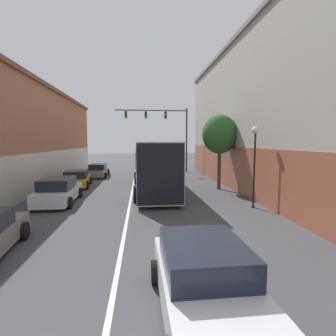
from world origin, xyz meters
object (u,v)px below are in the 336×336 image
object	(u,v)px
bus	(154,163)
traffic_signal_gantry	(164,125)
parked_car_left_near	(77,179)
hatchback_foreground	(206,282)
parked_car_left_mid	(98,170)
street_lamp	(255,155)
street_tree_near	(220,135)
parked_car_left_distant	(58,191)

from	to	relation	value
bus	traffic_signal_gantry	size ratio (longest dim) A/B	1.36
parked_car_left_near	hatchback_foreground	bearing A→B (deg)	-163.82
parked_car_left_mid	parked_car_left_near	bearing A→B (deg)	172.54
hatchback_foreground	parked_car_left_near	xyz separation A→B (m)	(-6.44, 16.13, -0.06)
parked_car_left_mid	traffic_signal_gantry	bearing A→B (deg)	-65.72
parked_car_left_near	bus	bearing A→B (deg)	-116.27
parked_car_left_near	street_lamp	bearing A→B (deg)	-130.30
hatchback_foreground	parked_car_left_mid	world-z (taller)	hatchback_foreground
hatchback_foreground	bus	bearing A→B (deg)	0.98
bus	parked_car_left_mid	distance (m)	9.93
street_lamp	street_tree_near	xyz separation A→B (m)	(-0.22, 5.67, 1.22)
parked_car_left_near	parked_car_left_mid	world-z (taller)	parked_car_left_mid
parked_car_left_mid	street_lamp	distance (m)	17.43
hatchback_foreground	parked_car_left_near	distance (m)	17.37
street_tree_near	street_lamp	bearing A→B (deg)	-87.82
parked_car_left_near	traffic_signal_gantry	bearing A→B (deg)	-45.49
parked_car_left_near	parked_car_left_mid	size ratio (longest dim) A/B	0.90
hatchback_foreground	street_lamp	size ratio (longest dim) A/B	0.99
street_lamp	street_tree_near	bearing A→B (deg)	92.18
hatchback_foreground	traffic_signal_gantry	world-z (taller)	traffic_signal_gantry
street_lamp	street_tree_near	size ratio (longest dim) A/B	0.79
parked_car_left_mid	traffic_signal_gantry	distance (m)	9.23
bus	parked_car_left_near	size ratio (longest dim) A/B	2.76
traffic_signal_gantry	street_tree_near	bearing A→B (deg)	-74.57
traffic_signal_gantry	street_tree_near	world-z (taller)	traffic_signal_gantry
parked_car_left_distant	street_lamp	distance (m)	11.31
parked_car_left_near	street_lamp	distance (m)	13.78
parked_car_left_near	parked_car_left_distant	distance (m)	5.58
parked_car_left_mid	bus	bearing A→B (deg)	-148.17
parked_car_left_mid	street_tree_near	xyz separation A→B (m)	(10.25, -8.09, 3.46)
street_lamp	parked_car_left_near	bearing A→B (deg)	145.28
parked_car_left_near	traffic_signal_gantry	xyz separation A→B (m)	(7.81, 9.34, 4.88)
parked_car_left_mid	street_tree_near	world-z (taller)	street_tree_near
bus	street_tree_near	bearing A→B (deg)	-88.87
street_tree_near	hatchback_foreground	bearing A→B (deg)	-107.81
traffic_signal_gantry	parked_car_left_mid	bearing A→B (deg)	-154.97
street_lamp	bus	bearing A→B (deg)	133.36
hatchback_foreground	parked_car_left_distant	bearing A→B (deg)	29.41
parked_car_left_near	street_tree_near	xyz separation A→B (m)	(10.95, -2.07, 3.47)
bus	parked_car_left_distant	world-z (taller)	bus
bus	street_tree_near	distance (m)	5.38
street_tree_near	parked_car_left_mid	bearing A→B (deg)	141.71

